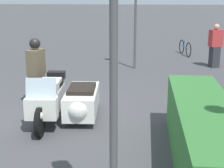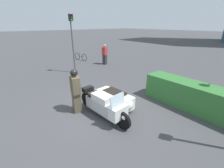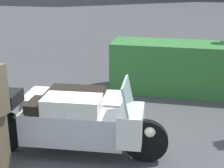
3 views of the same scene
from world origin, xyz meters
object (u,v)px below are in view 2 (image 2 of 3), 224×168
(traffic_light_far, at_px, (72,36))
(police_motorcycle, at_px, (111,102))
(pedestrian_bystander, at_px, (105,54))
(bicycle_parked, at_px, (81,57))
(officer_rider, at_px, (76,90))
(hedge_bush_curbside, at_px, (195,97))

(traffic_light_far, bearing_deg, police_motorcycle, -20.57)
(pedestrian_bystander, bearing_deg, traffic_light_far, -102.29)
(traffic_light_far, bearing_deg, bicycle_parked, 138.60)
(traffic_light_far, bearing_deg, officer_rider, -33.30)
(officer_rider, bearing_deg, hedge_bush_curbside, 153.83)
(officer_rider, distance_m, traffic_light_far, 5.41)
(police_motorcycle, height_order, hedge_bush_curbside, police_motorcycle)
(police_motorcycle, height_order, pedestrian_bystander, pedestrian_bystander)
(hedge_bush_curbside, bearing_deg, police_motorcycle, -125.65)
(police_motorcycle, xyz_separation_m, traffic_light_far, (-5.56, 1.34, 1.99))
(police_motorcycle, bearing_deg, hedge_bush_curbside, 50.29)
(police_motorcycle, distance_m, hedge_bush_curbside, 3.33)
(traffic_light_far, height_order, bicycle_parked, traffic_light_far)
(police_motorcycle, distance_m, traffic_light_far, 6.05)
(pedestrian_bystander, bearing_deg, bicycle_parked, 174.59)
(police_motorcycle, bearing_deg, officer_rider, -137.29)
(police_motorcycle, height_order, bicycle_parked, police_motorcycle)
(officer_rider, bearing_deg, traffic_light_far, -104.64)
(bicycle_parked, bearing_deg, police_motorcycle, -34.60)
(officer_rider, xyz_separation_m, pedestrian_bystander, (-5.20, 5.33, -0.08))
(bicycle_parked, bearing_deg, pedestrian_bystander, 4.46)
(pedestrian_bystander, relative_size, bicycle_parked, 1.04)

